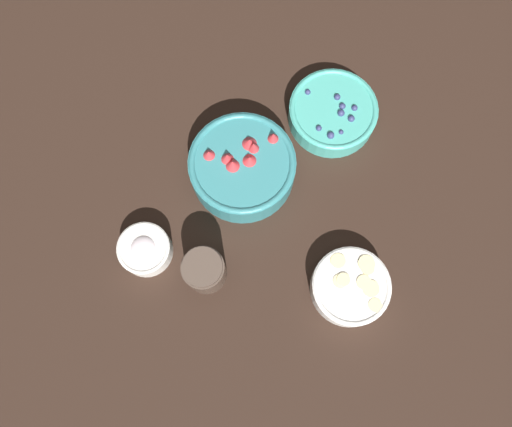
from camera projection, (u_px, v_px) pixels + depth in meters
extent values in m
plane|color=black|center=(263.00, 178.00, 1.04)|extent=(4.00, 4.00, 0.00)
cylinder|color=teal|center=(243.00, 168.00, 1.01)|extent=(0.21, 0.21, 0.07)
torus|color=teal|center=(242.00, 162.00, 0.98)|extent=(0.21, 0.21, 0.02)
cylinder|color=red|center=(242.00, 164.00, 0.99)|extent=(0.17, 0.17, 0.02)
cone|color=red|center=(209.00, 154.00, 0.98)|extent=(0.04, 0.04, 0.02)
cone|color=red|center=(273.00, 137.00, 0.98)|extent=(0.03, 0.03, 0.03)
cone|color=red|center=(249.00, 142.00, 0.98)|extent=(0.05, 0.05, 0.02)
cone|color=red|center=(228.00, 155.00, 0.97)|extent=(0.04, 0.04, 0.03)
cone|color=red|center=(254.00, 146.00, 0.98)|extent=(0.04, 0.04, 0.03)
cone|color=red|center=(233.00, 164.00, 0.97)|extent=(0.03, 0.03, 0.03)
cone|color=red|center=(249.00, 159.00, 0.97)|extent=(0.04, 0.04, 0.02)
cylinder|color=#47AD9E|center=(332.00, 113.00, 1.06)|extent=(0.19, 0.19, 0.05)
torus|color=#47AD9E|center=(334.00, 109.00, 1.04)|extent=(0.19, 0.19, 0.01)
cylinder|color=navy|center=(333.00, 111.00, 1.05)|extent=(0.15, 0.15, 0.01)
sphere|color=navy|center=(337.00, 97.00, 1.04)|extent=(0.01, 0.01, 0.01)
sphere|color=navy|center=(308.00, 92.00, 1.05)|extent=(0.01, 0.01, 0.01)
sphere|color=navy|center=(331.00, 135.00, 1.02)|extent=(0.02, 0.02, 0.02)
sphere|color=navy|center=(319.00, 128.00, 1.02)|extent=(0.01, 0.01, 0.01)
sphere|color=navy|center=(354.00, 108.00, 1.04)|extent=(0.01, 0.01, 0.01)
sphere|color=navy|center=(342.00, 106.00, 1.04)|extent=(0.01, 0.01, 0.01)
sphere|color=navy|center=(341.00, 132.00, 1.02)|extent=(0.01, 0.01, 0.01)
sphere|color=navy|center=(341.00, 113.00, 1.03)|extent=(0.02, 0.02, 0.02)
sphere|color=navy|center=(351.00, 119.00, 1.03)|extent=(0.01, 0.01, 0.01)
cylinder|color=white|center=(350.00, 287.00, 0.96)|extent=(0.15, 0.15, 0.05)
torus|color=white|center=(352.00, 286.00, 0.94)|extent=(0.15, 0.15, 0.01)
cylinder|color=beige|center=(351.00, 286.00, 0.95)|extent=(0.12, 0.12, 0.01)
cylinder|color=beige|center=(366.00, 264.00, 0.95)|extent=(0.03, 0.03, 0.01)
cylinder|color=beige|center=(364.00, 282.00, 0.94)|extent=(0.03, 0.03, 0.01)
cylinder|color=beige|center=(340.00, 281.00, 0.94)|extent=(0.03, 0.03, 0.00)
cylinder|color=beige|center=(375.00, 305.00, 0.93)|extent=(0.03, 0.03, 0.00)
cylinder|color=beige|center=(343.00, 280.00, 0.94)|extent=(0.03, 0.03, 0.01)
cylinder|color=beige|center=(337.00, 261.00, 0.95)|extent=(0.03, 0.03, 0.01)
cylinder|color=beige|center=(371.00, 289.00, 0.94)|extent=(0.03, 0.03, 0.00)
cylinder|color=beige|center=(338.00, 261.00, 0.95)|extent=(0.03, 0.03, 0.01)
cylinder|color=beige|center=(368.00, 269.00, 0.95)|extent=(0.03, 0.03, 0.01)
cylinder|color=white|center=(145.00, 250.00, 0.98)|extent=(0.10, 0.10, 0.04)
torus|color=white|center=(143.00, 248.00, 0.96)|extent=(0.10, 0.10, 0.01)
cylinder|color=white|center=(144.00, 249.00, 0.97)|extent=(0.08, 0.08, 0.01)
ellipsoid|color=white|center=(143.00, 248.00, 0.96)|extent=(0.05, 0.05, 0.02)
cylinder|color=#4C3D33|center=(205.00, 271.00, 0.95)|extent=(0.08, 0.08, 0.09)
cylinder|color=#3D2316|center=(205.00, 271.00, 0.96)|extent=(0.07, 0.07, 0.06)
cylinder|color=#4C3D33|center=(202.00, 267.00, 0.91)|extent=(0.07, 0.07, 0.01)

